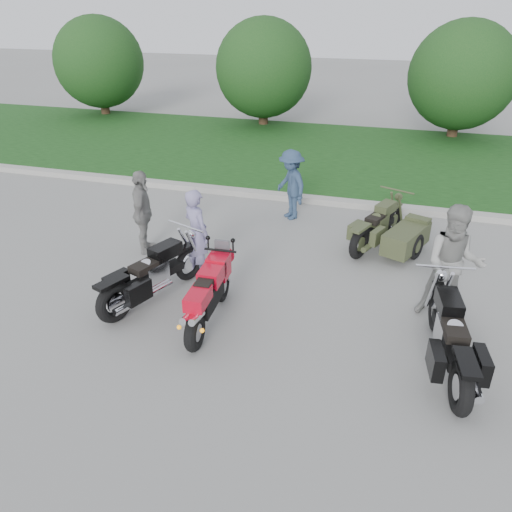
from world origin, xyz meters
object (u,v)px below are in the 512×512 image
(cruiser_right, at_px, (451,341))
(person_stripe, at_px, (197,233))
(person_denim, at_px, (291,185))
(person_back, at_px, (143,213))
(cruiser_sidecar, at_px, (393,234))
(person_grey, at_px, (453,264))
(cruiser_left, at_px, (150,277))
(sportbike_red, at_px, (208,294))

(cruiser_right, xyz_separation_m, person_stripe, (-4.25, 1.55, 0.34))
(cruiser_right, relative_size, person_denim, 1.51)
(person_back, bearing_deg, cruiser_sidecar, -92.68)
(person_grey, relative_size, person_back, 1.12)
(cruiser_left, distance_m, cruiser_sidecar, 4.81)
(person_grey, bearing_deg, cruiser_sidecar, 113.48)
(sportbike_red, height_order, person_back, person_back)
(cruiser_sidecar, height_order, person_grey, person_grey)
(person_stripe, xyz_separation_m, person_grey, (4.27, -0.19, 0.12))
(cruiser_left, distance_m, cruiser_right, 4.67)
(person_stripe, xyz_separation_m, person_back, (-1.35, 0.55, 0.02))
(cruiser_left, height_order, person_denim, person_denim)
(cruiser_right, distance_m, cruiser_sidecar, 3.58)
(sportbike_red, height_order, cruiser_right, cruiser_right)
(cruiser_right, distance_m, person_back, 5.98)
(cruiser_left, relative_size, cruiser_right, 0.92)
(cruiser_sidecar, bearing_deg, cruiser_left, -118.87)
(cruiser_sidecar, bearing_deg, cruiser_right, -53.23)
(cruiser_left, distance_m, person_denim, 4.39)
(person_stripe, height_order, person_denim, person_stripe)
(person_stripe, relative_size, person_grey, 0.87)
(person_denim, relative_size, person_back, 0.95)
(sportbike_red, height_order, person_grey, person_grey)
(cruiser_right, height_order, person_denim, person_denim)
(cruiser_right, relative_size, cruiser_sidecar, 1.18)
(cruiser_left, bearing_deg, cruiser_sidecar, 59.38)
(person_grey, bearing_deg, person_back, 172.57)
(person_denim, height_order, person_back, person_back)
(cruiser_sidecar, xyz_separation_m, person_back, (-4.70, -1.38, 0.45))
(sportbike_red, distance_m, person_back, 2.92)
(cruiser_left, bearing_deg, person_stripe, 90.49)
(cruiser_left, distance_m, person_grey, 4.78)
(cruiser_left, xyz_separation_m, person_denim, (1.41, 4.15, 0.34))
(cruiser_sidecar, bearing_deg, person_stripe, -127.83)
(cruiser_right, height_order, cruiser_sidecar, cruiser_right)
(person_grey, bearing_deg, sportbike_red, -160.15)
(cruiser_right, bearing_deg, person_stripe, 152.15)
(person_stripe, xyz_separation_m, person_denim, (1.01, 3.05, -0.02))
(cruiser_left, xyz_separation_m, person_grey, (4.66, 0.91, 0.48))
(sportbike_red, height_order, cruiser_sidecar, sportbike_red)
(cruiser_sidecar, relative_size, person_back, 1.22)
(cruiser_right, distance_m, person_grey, 1.43)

